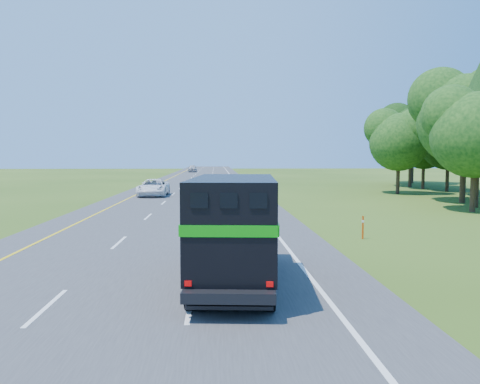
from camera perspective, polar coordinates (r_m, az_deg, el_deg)
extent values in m
cube|color=#38383A|center=(51.14, -5.79, 0.01)|extent=(15.00, 260.00, 0.04)
cube|color=yellow|center=(51.70, -11.89, 0.01)|extent=(0.15, 260.00, 0.01)
cube|color=white|center=(51.17, 0.38, 0.06)|extent=(0.15, 260.00, 0.01)
cylinder|color=black|center=(17.30, -3.44, -6.79)|extent=(0.40, 1.02, 1.00)
cylinder|color=black|center=(17.23, 2.95, -6.83)|extent=(0.40, 1.02, 1.00)
cylinder|color=black|center=(13.06, -5.19, -10.49)|extent=(0.40, 1.02, 1.00)
cylinder|color=black|center=(12.98, 3.37, -10.58)|extent=(0.40, 1.02, 1.00)
cylinder|color=black|center=(12.02, -5.82, -11.81)|extent=(0.40, 1.02, 1.00)
cylinder|color=black|center=(11.92, 3.52, -11.93)|extent=(0.40, 1.02, 1.00)
cube|color=black|center=(14.37, -0.66, -8.64)|extent=(2.77, 7.44, 0.25)
cube|color=black|center=(16.97, -0.26, -3.23)|extent=(2.36, 1.82, 1.73)
cube|color=black|center=(17.75, -0.17, -1.42)|extent=(2.00, 0.22, 0.55)
cube|color=black|center=(13.49, -0.77, -3.54)|extent=(2.70, 5.45, 2.50)
cube|color=#08950B|center=(10.85, -1.38, -4.82)|extent=(2.27, 0.22, 0.27)
cube|color=#08950B|center=(13.57, -5.66, -2.98)|extent=(0.47, 5.26, 0.27)
cube|color=#08950B|center=(13.47, 4.15, -3.03)|extent=(0.47, 5.26, 0.27)
cube|color=black|center=(10.82, -5.00, -1.03)|extent=(0.41, 0.07, 0.36)
cube|color=black|center=(10.76, -1.39, -1.04)|extent=(0.41, 0.07, 0.36)
cube|color=black|center=(10.74, 2.25, -1.05)|extent=(0.41, 0.07, 0.36)
cube|color=black|center=(11.39, -1.33, -13.90)|extent=(2.10, 0.28, 0.09)
cube|color=#B20505|center=(11.20, -6.35, -11.04)|extent=(0.17, 0.05, 0.13)
cube|color=#B20505|center=(11.10, 3.65, -11.16)|extent=(0.17, 0.05, 0.13)
imported|color=white|center=(46.33, -10.50, 0.54)|extent=(2.72, 5.88, 1.63)
imported|color=#ACADB3|center=(116.03, -5.82, 2.88)|extent=(2.27, 5.31, 1.79)
cube|color=#DA420B|center=(22.77, 14.74, -4.21)|extent=(0.08, 0.04, 1.09)
cube|color=white|center=(22.73, 14.76, -3.46)|extent=(0.09, 0.05, 0.12)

